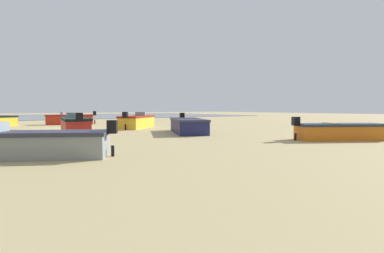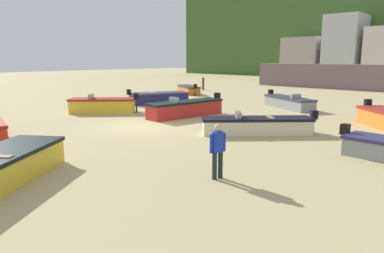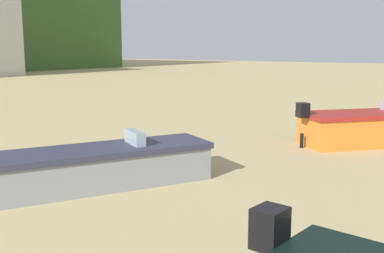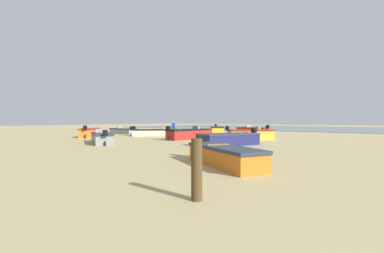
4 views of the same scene
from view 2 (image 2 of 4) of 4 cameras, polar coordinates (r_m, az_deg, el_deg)
ground_plane at (r=18.46m, az=-8.08°, el=0.06°), size 160.00×160.00×0.00m
harbor_pier at (r=45.08m, az=19.87°, el=7.68°), size 15.14×2.40×2.78m
townhouse_far_left at (r=65.02m, az=17.84°, el=10.42°), size 6.29×6.68×6.88m
townhouse_left at (r=62.26m, az=23.40°, el=11.53°), size 5.22×6.18×10.10m
boat_grey_1 at (r=25.75m, az=15.29°, el=3.77°), size 4.66×3.28×1.11m
boat_red_2 at (r=21.28m, az=-1.03°, el=2.92°), size 1.83×5.39×1.26m
boat_cream_3 at (r=16.66m, az=10.43°, el=0.19°), size 4.44×4.45×1.08m
boat_navy_5 at (r=27.56m, az=-5.41°, el=4.61°), size 3.33×4.72×1.17m
boat_yellow_6 at (r=23.51m, az=-14.18°, el=3.34°), size 3.90×3.91×1.24m
boat_orange_7 at (r=35.21m, az=-0.56°, el=5.96°), size 4.18×3.11×1.09m
boat_yellow_9 at (r=11.42m, az=-28.26°, el=-5.65°), size 3.80×4.39×1.19m
mooring_post_near_water at (r=39.32m, az=1.81°, el=6.90°), size 0.25×0.25×1.37m
beach_walker_foreground at (r=10.17m, az=4.16°, el=-3.29°), size 0.43×0.53×1.62m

